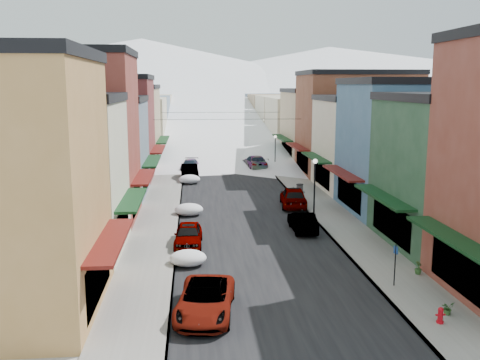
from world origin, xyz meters
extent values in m
plane|color=gray|center=(0.00, 0.00, 0.00)|extent=(600.00, 600.00, 0.00)
cube|color=black|center=(0.00, 60.00, 0.01)|extent=(10.00, 160.00, 0.01)
cube|color=gray|center=(-6.60, 60.00, 0.07)|extent=(3.20, 160.00, 0.15)
cube|color=gray|center=(6.60, 60.00, 0.07)|extent=(3.20, 160.00, 0.15)
cube|color=slate|center=(-5.05, 60.00, 0.07)|extent=(0.10, 160.00, 0.15)
cube|color=slate|center=(5.05, 60.00, 0.07)|extent=(0.10, 160.00, 0.15)
cube|color=#5E1410|center=(-7.60, 4.00, 3.20)|extent=(1.20, 7.22, 0.15)
cube|color=beige|center=(-13.20, 12.50, 4.50)|extent=(10.00, 8.00, 9.00)
cube|color=black|center=(-13.20, 12.50, 9.25)|extent=(10.20, 8.20, 0.50)
cube|color=#0E3416|center=(-7.60, 12.50, 3.20)|extent=(1.20, 6.80, 0.15)
cube|color=maroon|center=(-13.70, 20.50, 6.00)|extent=(11.00, 8.00, 12.00)
cube|color=black|center=(-13.70, 20.50, 12.25)|extent=(11.20, 8.20, 0.50)
cube|color=#5E1410|center=(-7.60, 20.50, 3.20)|extent=(1.20, 6.80, 0.15)
cube|color=slate|center=(-13.20, 29.00, 4.25)|extent=(10.00, 9.00, 8.50)
cube|color=black|center=(-13.20, 29.00, 8.75)|extent=(10.20, 9.20, 0.50)
cube|color=#0E3416|center=(-7.60, 29.00, 3.20)|extent=(1.20, 7.65, 0.15)
cube|color=maroon|center=(-14.20, 38.00, 5.25)|extent=(12.00, 9.00, 10.50)
cube|color=black|center=(-14.20, 38.00, 10.75)|extent=(12.20, 9.20, 0.50)
cube|color=#5E1410|center=(-7.60, 38.00, 3.20)|extent=(1.20, 7.65, 0.15)
cube|color=tan|center=(-13.20, 48.00, 4.75)|extent=(10.00, 11.00, 9.50)
cube|color=black|center=(-13.20, 48.00, 9.75)|extent=(10.20, 11.20, 0.50)
cube|color=#0E3416|center=(-7.60, 48.00, 3.20)|extent=(1.20, 9.35, 0.15)
cube|color=#0E3416|center=(7.60, 3.00, 3.20)|extent=(1.20, 7.65, 0.15)
cube|color=#22482E|center=(13.20, 12.00, 4.50)|extent=(10.00, 9.00, 9.00)
cube|color=black|center=(13.20, 12.00, 9.25)|extent=(10.20, 9.20, 0.50)
cube|color=#0E3416|center=(7.60, 12.00, 3.20)|extent=(1.20, 7.65, 0.15)
cube|color=#3C6587|center=(13.20, 21.00, 5.00)|extent=(10.00, 9.00, 10.00)
cube|color=black|center=(13.20, 21.00, 10.25)|extent=(10.20, 9.20, 0.50)
cube|color=#5E1410|center=(7.60, 21.00, 3.20)|extent=(1.20, 7.65, 0.15)
cube|color=beige|center=(13.70, 30.00, 4.25)|extent=(11.00, 9.00, 8.50)
cube|color=black|center=(13.70, 30.00, 8.75)|extent=(11.20, 9.20, 0.50)
cube|color=#0E3416|center=(7.60, 30.00, 3.20)|extent=(1.20, 7.65, 0.15)
cube|color=brown|center=(14.20, 39.00, 5.50)|extent=(12.00, 9.00, 11.00)
cube|color=black|center=(14.20, 39.00, 11.25)|extent=(12.20, 9.20, 0.50)
cube|color=#5E1410|center=(7.60, 39.00, 3.20)|extent=(1.20, 7.65, 0.15)
cube|color=tan|center=(13.20, 49.00, 4.50)|extent=(10.00, 11.00, 9.00)
cube|color=black|center=(13.20, 49.00, 9.25)|extent=(10.20, 11.20, 0.50)
cube|color=#0E3416|center=(7.60, 49.00, 3.20)|extent=(1.20, 9.35, 0.15)
cube|color=gray|center=(-12.50, 62.00, 4.00)|extent=(9.00, 13.00, 8.00)
cube|color=gray|center=(12.50, 62.00, 4.00)|extent=(9.00, 13.00, 8.00)
cube|color=gray|center=(-12.50, 76.00, 4.00)|extent=(9.00, 13.00, 8.00)
cube|color=gray|center=(12.50, 76.00, 4.00)|extent=(9.00, 13.00, 8.00)
cube|color=gray|center=(-12.50, 90.00, 4.00)|extent=(9.00, 13.00, 8.00)
cube|color=gray|center=(12.50, 90.00, 4.00)|extent=(9.00, 13.00, 8.00)
cube|color=gray|center=(-12.50, 104.00, 4.00)|extent=(9.00, 13.00, 8.00)
cube|color=gray|center=(12.50, 104.00, 4.00)|extent=(9.00, 13.00, 8.00)
cube|color=silver|center=(0.00, 225.00, 6.00)|extent=(360.00, 40.00, 12.00)
cone|color=white|center=(-30.00, 275.00, 17.00)|extent=(300.00, 300.00, 34.00)
cone|color=white|center=(70.00, 270.00, 15.00)|extent=(320.00, 320.00, 30.00)
cylinder|color=black|center=(0.00, 40.00, 6.20)|extent=(16.40, 0.04, 0.04)
cylinder|color=black|center=(0.00, 55.00, 6.20)|extent=(16.40, 0.04, 0.04)
imported|color=white|center=(-3.50, 3.00, 0.71)|extent=(3.02, 5.39, 1.42)
imported|color=gray|center=(-4.30, 13.30, 0.72)|extent=(1.87, 4.30, 1.44)
imported|color=black|center=(-4.30, 37.34, 0.79)|extent=(1.97, 4.90, 1.58)
imported|color=gray|center=(-4.30, 43.03, 0.67)|extent=(2.33, 4.80, 1.34)
imported|color=black|center=(3.50, 16.01, 0.67)|extent=(1.43, 4.09, 1.35)
imported|color=#989AA1|center=(4.28, 23.51, 0.86)|extent=(2.54, 5.23, 1.72)
imported|color=black|center=(3.50, 43.88, 0.82)|extent=(2.86, 5.83, 1.63)
imported|color=#9CA0A4|center=(-1.73, 51.29, 0.69)|extent=(1.92, 4.14, 1.37)
imported|color=#BEBDBF|center=(1.45, 64.14, 0.74)|extent=(2.45, 5.30, 1.47)
cylinder|color=#BA0915|center=(6.25, 1.00, 0.20)|extent=(0.31, 0.31, 0.09)
cylinder|color=#BA0915|center=(6.25, 1.00, 0.42)|extent=(0.22, 0.22, 0.54)
sphere|color=#BA0915|center=(6.25, 1.00, 0.73)|extent=(0.23, 0.23, 0.23)
cylinder|color=#BA0915|center=(6.25, 1.00, 0.51)|extent=(0.41, 0.09, 0.09)
cylinder|color=black|center=(5.91, 5.29, 1.21)|extent=(0.06, 0.06, 2.12)
cube|color=navy|center=(5.91, 5.29, 1.98)|extent=(0.13, 0.27, 0.38)
cylinder|color=#5A5D5F|center=(5.55, 27.11, 0.66)|extent=(0.59, 0.59, 1.01)
cylinder|color=black|center=(5.55, 27.11, 1.19)|extent=(0.63, 0.63, 0.07)
cylinder|color=black|center=(5.20, 19.91, 0.20)|extent=(0.30, 0.30, 0.10)
cylinder|color=black|center=(5.20, 19.91, 2.15)|extent=(0.12, 0.12, 4.01)
sphere|color=white|center=(5.20, 19.91, 4.31)|extent=(0.36, 0.36, 0.36)
cylinder|color=black|center=(5.91, 43.87, 0.19)|extent=(0.27, 0.27, 0.09)
cylinder|color=black|center=(5.91, 43.87, 1.93)|extent=(0.11, 0.11, 3.57)
sphere|color=white|center=(5.91, 43.87, 3.85)|extent=(0.32, 0.32, 0.32)
imported|color=#305B29|center=(6.95, 1.79, 0.44)|extent=(0.66, 0.62, 0.58)
imported|color=#325E2A|center=(7.76, 6.74, 0.49)|extent=(0.54, 0.54, 0.68)
ellipsoid|color=white|center=(-4.30, 9.60, 0.44)|extent=(2.06, 1.75, 0.87)
ellipsoid|color=white|center=(-4.10, 10.80, 0.22)|extent=(0.88, 0.79, 0.44)
ellipsoid|color=white|center=(-4.31, 21.28, 0.47)|extent=(2.21, 1.87, 0.94)
ellipsoid|color=white|center=(-4.11, 22.48, 0.24)|extent=(0.94, 0.85, 0.47)
ellipsoid|color=white|center=(-4.31, 34.77, 0.46)|extent=(2.18, 1.84, 0.92)
ellipsoid|color=white|center=(-4.11, 35.97, 0.23)|extent=(0.93, 0.84, 0.47)
camera|label=1|loc=(-3.95, -19.10, 9.97)|focal=40.00mm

